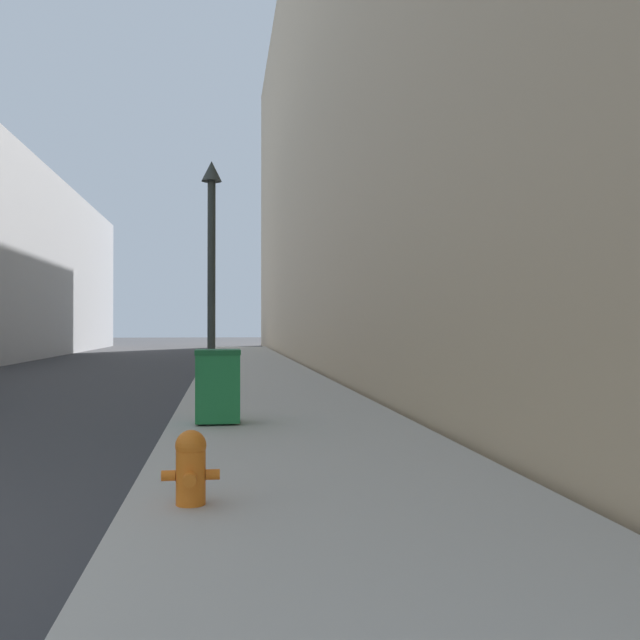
# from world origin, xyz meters

# --- Properties ---
(sidewalk_right) EXTENTS (3.87, 60.00, 0.15)m
(sidewalk_right) POSITION_xyz_m (5.77, 18.00, 0.07)
(sidewalk_right) COLOR #ADA89E
(sidewalk_right) RESTS_ON ground
(building_right_stone) EXTENTS (12.00, 60.00, 21.30)m
(building_right_stone) POSITION_xyz_m (13.81, 26.00, 10.65)
(building_right_stone) COLOR tan
(building_right_stone) RESTS_ON ground
(fire_hydrant) EXTENTS (0.49, 0.38, 0.64)m
(fire_hydrant) POSITION_xyz_m (4.42, 1.38, 0.48)
(fire_hydrant) COLOR orange
(fire_hydrant) RESTS_ON sidewalk_right
(trash_bin) EXTENTS (0.70, 0.70, 1.16)m
(trash_bin) POSITION_xyz_m (4.60, 6.47, 0.74)
(trash_bin) COLOR #1E7538
(trash_bin) RESTS_ON sidewalk_right
(lamppost) EXTENTS (0.46, 0.46, 5.25)m
(lamppost) POSITION_xyz_m (4.41, 11.41, 3.21)
(lamppost) COLOR #2D332D
(lamppost) RESTS_ON sidewalk_right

